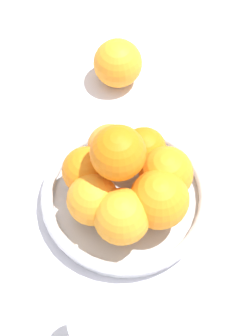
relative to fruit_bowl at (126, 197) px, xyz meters
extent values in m
plane|color=silver|center=(0.00, 0.00, -0.02)|extent=(4.00, 4.00, 0.00)
cylinder|color=silver|center=(0.00, 0.00, -0.01)|extent=(0.24, 0.24, 0.01)
torus|color=silver|center=(0.00, 0.00, 0.01)|extent=(0.25, 0.25, 0.02)
sphere|color=orange|center=(0.02, -0.06, 0.05)|extent=(0.08, 0.08, 0.08)
sphere|color=orange|center=(0.06, -0.01, 0.06)|extent=(0.08, 0.08, 0.08)
sphere|color=orange|center=(0.05, 0.03, 0.05)|extent=(0.08, 0.08, 0.08)
sphere|color=orange|center=(0.00, 0.06, 0.05)|extent=(0.07, 0.07, 0.07)
sphere|color=orange|center=(-0.05, 0.04, 0.05)|extent=(0.07, 0.07, 0.07)
sphere|color=orange|center=(-0.06, -0.01, 0.05)|extent=(0.07, 0.07, 0.07)
sphere|color=orange|center=(-0.03, -0.05, 0.05)|extent=(0.07, 0.07, 0.07)
sphere|color=orange|center=(-0.01, 0.00, 0.11)|extent=(0.08, 0.08, 0.08)
sphere|color=orange|center=(-0.12, 0.21, 0.02)|extent=(0.08, 0.08, 0.08)
cylinder|color=silver|center=(0.06, -0.20, 0.03)|extent=(0.07, 0.07, 0.09)
camera|label=1|loc=(0.17, -0.35, 0.73)|focal=60.00mm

